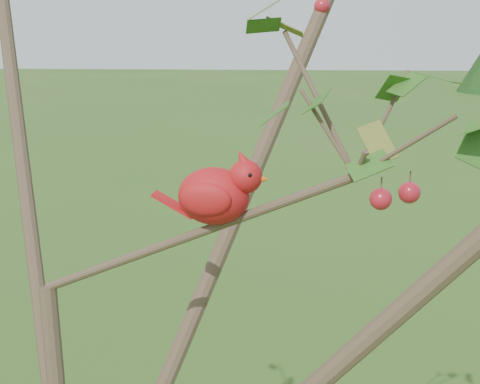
{
  "coord_description": "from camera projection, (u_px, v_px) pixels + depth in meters",
  "views": [
    {
      "loc": [
        0.43,
        -1.13,
        2.46
      ],
      "look_at": [
        0.34,
        0.07,
        2.16
      ],
      "focal_mm": 50.0,
      "sensor_mm": 36.0,
      "label": 1
    }
  ],
  "objects": [
    {
      "name": "crabapple_tree",
      "position": [
        58.0,
        224.0,
        1.18
      ],
      "size": [
        2.35,
        2.05,
        2.95
      ],
      "color": "#463526",
      "rests_on": "ground"
    },
    {
      "name": "distant_trees",
      "position": [
        142.0,
        55.0,
        23.74
      ],
      "size": [
        40.63,
        11.64,
        3.36
      ],
      "color": "#463526",
      "rests_on": "ground"
    },
    {
      "name": "cardinal",
      "position": [
        218.0,
        193.0,
        1.24
      ],
      "size": [
        0.23,
        0.12,
        0.16
      ],
      "rotation": [
        0.0,
        0.0,
        -0.13
      ],
      "color": "#B4190F",
      "rests_on": "ground"
    }
  ]
}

